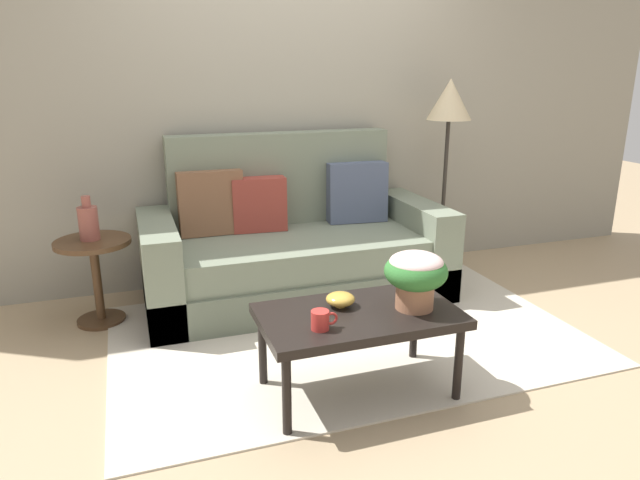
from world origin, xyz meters
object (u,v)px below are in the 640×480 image
Objects in this scene: couch at (293,249)px; coffee_table at (359,320)px; potted_plant at (416,273)px; coffee_mug at (321,320)px; floor_lamp at (449,116)px; table_vase at (88,222)px; side_table at (95,266)px; snack_bowl at (340,299)px.

coffee_table is (-0.07, -1.34, 0.05)m from couch.
potted_plant is 0.52m from coffee_mug.
coffee_mug is at bearing -153.06° from coffee_table.
floor_lamp reaches higher than coffee_table.
coffee_table is at bearing 170.41° from potted_plant.
potted_plant reaches higher than coffee_table.
coffee_mug is 1.74m from table_vase.
floor_lamp is (1.28, 1.41, 0.82)m from coffee_table.
couch reaches higher than potted_plant.
side_table is at bearing 133.48° from coffee_table.
coffee_mug is at bearing -101.60° from couch.
coffee_mug is (0.99, -1.40, 0.10)m from side_table.
floor_lamp is at bearing 2.51° from table_vase.
couch is 6.73× the size of potted_plant.
coffee_mug is at bearing -129.83° from snack_bowl.
snack_bowl reaches higher than coffee_table.
couch is at bearing -176.76° from floor_lamp.
floor_lamp is (2.50, 0.12, 0.83)m from side_table.
side_table is 2.64m from floor_lamp.
side_table is 1.72m from coffee_mug.
table_vase is at bearing 133.43° from coffee_table.
floor_lamp is 4.87× the size of potted_plant.
coffee_table is at bearing -92.82° from couch.
coffee_mug reaches higher than coffee_table.
table_vase is (-1.17, 1.21, 0.18)m from snack_bowl.
side_table is 1.67m from snack_bowl.
snack_bowl is (-1.35, -1.32, -0.74)m from floor_lamp.
snack_bowl is (-0.13, -1.25, 0.13)m from couch.
snack_bowl is at bearing -46.09° from table_vase.
couch is at bearing 2.38° from side_table.
coffee_table is at bearing -132.32° from floor_lamp.
side_table is at bearing -177.62° from couch.
coffee_table is 1.75× the size of side_table.
coffee_table is at bearing -46.57° from table_vase.
floor_lamp reaches higher than side_table.
table_vase reaches higher than coffee_mug.
potted_plant is 1.11× the size of table_vase.
potted_plant is at bearing -41.82° from side_table.
side_table is at bearing 133.97° from snack_bowl.
floor_lamp is 2.57m from table_vase.
potted_plant reaches higher than snack_bowl.
coffee_mug is (-0.30, -1.46, 0.14)m from couch.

